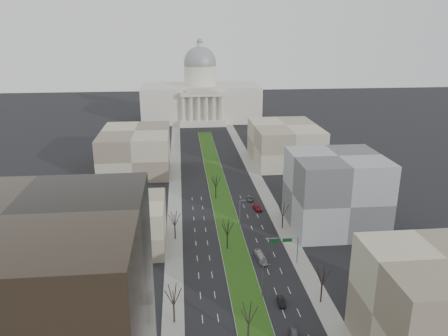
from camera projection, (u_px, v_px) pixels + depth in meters
ground at (221, 198)px, 165.97m from camera, size 600.00×600.00×0.00m
median at (221, 199)px, 164.98m from camera, size 8.00×222.03×0.20m
sidewalk_left at (174, 229)px, 140.59m from camera, size 5.00×330.00×0.15m
sidewalk_right at (281, 224)px, 143.96m from camera, size 5.00×330.00×0.15m
capitol at (201, 96)px, 302.58m from camera, size 80.00×46.00×55.00m
building_beige_left at (120, 225)px, 127.50m from camera, size 26.00×22.00×14.00m
building_tan_right at (439, 310)px, 82.45m from camera, size 26.00×24.00×22.00m
building_grey_right at (335, 192)px, 139.05m from camera, size 28.00×26.00×24.00m
building_far_left at (136, 150)px, 197.70m from camera, size 30.00×40.00×18.00m
building_far_right at (285, 143)px, 209.18m from camera, size 30.00×40.00×18.00m
tree_left_mid at (173, 295)px, 93.99m from camera, size 5.40×5.40×9.72m
tree_left_far at (175, 219)px, 131.91m from camera, size 5.28×5.28×9.50m
tree_right_mid at (323, 276)px, 101.05m from camera, size 5.52×5.52×9.94m
tree_right_far at (283, 210)px, 139.11m from camera, size 5.04×5.04×9.07m
tree_median_a at (249, 314)px, 87.88m from camera, size 5.40×5.40×9.72m
tree_median_b at (227, 227)px, 125.75m from camera, size 5.40×5.40×9.72m
tree_median_c at (216, 181)px, 163.63m from camera, size 5.40×5.40×9.72m
streetlamp_median_b at (263, 281)px, 103.31m from camera, size 1.90×0.20×9.16m
streetlamp_median_c at (240, 213)px, 141.18m from camera, size 1.90×0.20×9.16m
mast_arm_signs at (288, 244)px, 118.08m from camera, size 9.12×0.24×8.09m
car_grey_near at (294, 335)px, 90.87m from camera, size 2.68×5.19×1.69m
car_black at (281, 301)px, 102.30m from camera, size 1.68×4.31×1.40m
car_red at (257, 208)px, 155.31m from camera, size 3.06×5.75×1.59m
car_grey_far at (250, 199)px, 163.71m from camera, size 2.64×4.68×1.23m
box_van at (261, 257)px, 121.53m from camera, size 2.45×7.19×1.96m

